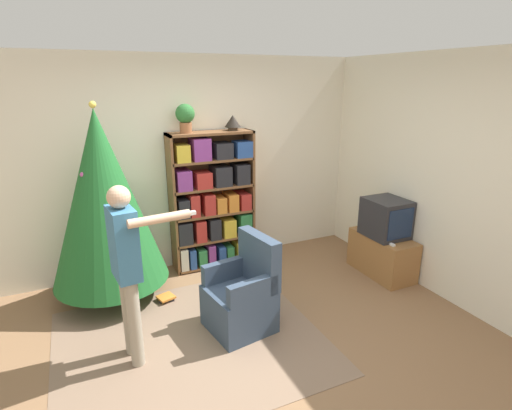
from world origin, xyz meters
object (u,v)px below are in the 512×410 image
television (386,218)px  christmas_tree (104,199)px  bookshelf (213,203)px  potted_plant (185,116)px  standing_person (127,262)px  armchair (243,297)px  table_lamp (233,122)px

television → christmas_tree: (-3.07, 0.80, 0.40)m
bookshelf → potted_plant: bearing=177.7°
bookshelf → standing_person: (-1.22, -1.47, 0.07)m
armchair → standing_person: standing_person is taller
armchair → christmas_tree: bearing=-145.3°
christmas_tree → standing_person: size_ratio=1.37×
bookshelf → christmas_tree: (-1.28, -0.32, 0.29)m
bookshelf → standing_person: bearing=-129.6°
television → christmas_tree: bearing=165.5°
standing_person → potted_plant: size_ratio=4.70×
standing_person → table_lamp: (1.51, 1.48, 0.91)m
television → christmas_tree: 3.20m
bookshelf → potted_plant: potted_plant is taller
standing_person → television: bearing=90.0°
bookshelf → armchair: bearing=-98.0°
table_lamp → standing_person: bearing=-135.5°
table_lamp → potted_plant: bearing=180.0°
bookshelf → standing_person: 1.91m
christmas_tree → armchair: christmas_tree is taller
armchair → standing_person: size_ratio=0.60×
christmas_tree → potted_plant: bearing=18.4°
armchair → standing_person: (-1.02, -0.04, 0.59)m
television → potted_plant: size_ratio=1.48×
standing_person → table_lamp: 2.30m
armchair → standing_person: 1.18m
armchair → potted_plant: bearing=174.3°
television → christmas_tree: christmas_tree is taller
standing_person → armchair: bearing=85.3°
potted_plant → table_lamp: potted_plant is taller
potted_plant → table_lamp: 0.59m
bookshelf → table_lamp: 1.02m
television → table_lamp: size_ratio=2.44×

